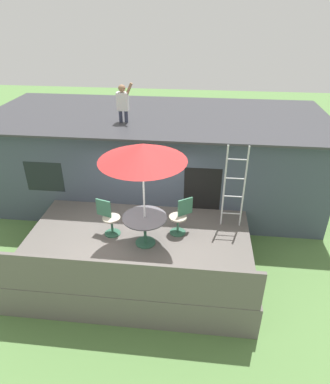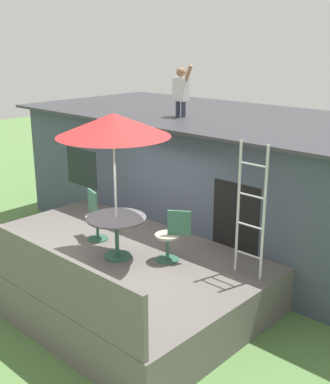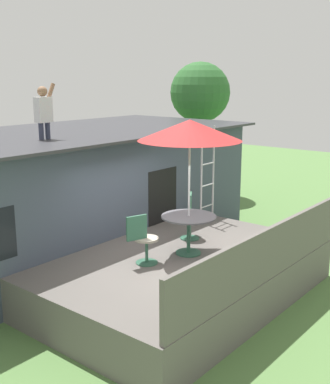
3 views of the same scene
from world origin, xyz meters
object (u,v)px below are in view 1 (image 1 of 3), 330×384
patio_chair_left (109,218)px  step_ladder (234,188)px  patio_table (145,223)px  person_figure (123,101)px  patio_umbrella (142,152)px  patio_chair_right (180,217)px

patio_chair_left → step_ladder: bearing=30.9°
patio_table → person_figure: size_ratio=0.94×
person_figure → patio_table: bearing=-70.2°
step_ladder → patio_table: bearing=-154.1°
patio_chair_left → patio_table: bearing=0.0°
patio_umbrella → person_figure: size_ratio=2.29×
patio_table → patio_umbrella: (0.00, -0.00, 1.76)m
patio_umbrella → patio_table: bearing=123.7°
step_ladder → patio_chair_right: 1.49m
patio_umbrella → step_ladder: (2.06, 1.00, -1.25)m
person_figure → patio_chair_right: 3.67m
patio_chair_right → step_ladder: bearing=164.9°
patio_umbrella → person_figure: (-1.03, 2.85, 0.32)m
step_ladder → patio_chair_right: (-1.27, -0.45, -0.64)m
patio_table → step_ladder: (2.06, 1.00, 0.51)m
patio_chair_right → patio_table: bearing=-0.0°
patio_table → patio_umbrella: size_ratio=0.41×
patio_chair_left → patio_chair_right: bearing=25.9°
patio_chair_left → person_figure: bearing=109.7°
patio_table → patio_chair_right: 0.98m
patio_table → patio_umbrella: patio_umbrella is taller
patio_table → patio_chair_right: size_ratio=1.13×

